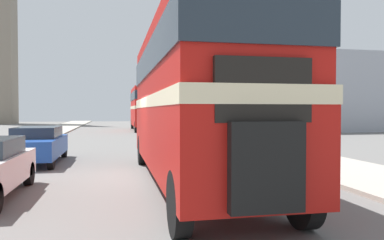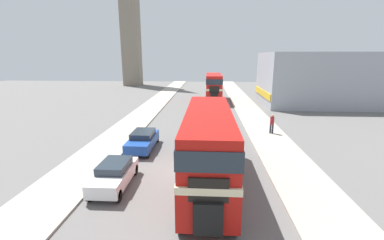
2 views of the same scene
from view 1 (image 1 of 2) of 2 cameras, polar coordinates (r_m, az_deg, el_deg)
ground_plane at (r=11.91m, az=-7.77°, el=-8.50°), size 120.00×120.00×0.00m
sidewalk_right at (r=14.06m, az=21.06°, el=-6.80°), size 3.50×120.00×0.12m
double_decker_bus at (r=10.40m, az=0.02°, el=4.01°), size 2.49×10.49×4.23m
bus_distant at (r=38.63m, az=-7.25°, el=2.22°), size 2.45×9.60×4.31m
car_parked_mid at (r=15.78m, az=-22.52°, el=-3.42°), size 1.77×4.35×1.42m
pedestrian_walking at (r=21.57m, az=10.12°, el=-0.98°), size 0.37×0.37×1.81m
shop_building_block at (r=41.93m, az=18.14°, el=3.83°), size 20.87×11.13×7.66m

